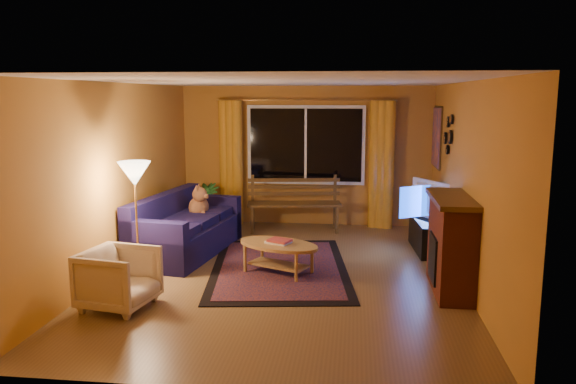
# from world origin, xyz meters

# --- Properties ---
(floor) EXTENTS (4.50, 6.00, 0.02)m
(floor) POSITION_xyz_m (0.00, 0.00, -0.01)
(floor) COLOR brown
(floor) RESTS_ON ground
(ceiling) EXTENTS (4.50, 6.00, 0.02)m
(ceiling) POSITION_xyz_m (0.00, 0.00, 2.51)
(ceiling) COLOR white
(ceiling) RESTS_ON ground
(wall_back) EXTENTS (4.50, 0.02, 2.50)m
(wall_back) POSITION_xyz_m (0.00, 3.01, 1.25)
(wall_back) COLOR #C0802F
(wall_back) RESTS_ON ground
(wall_left) EXTENTS (0.02, 6.00, 2.50)m
(wall_left) POSITION_xyz_m (-2.26, 0.00, 1.25)
(wall_left) COLOR #C0802F
(wall_left) RESTS_ON ground
(wall_right) EXTENTS (0.02, 6.00, 2.50)m
(wall_right) POSITION_xyz_m (2.26, 0.00, 1.25)
(wall_right) COLOR #C0802F
(wall_right) RESTS_ON ground
(window) EXTENTS (2.00, 0.02, 1.30)m
(window) POSITION_xyz_m (0.00, 2.94, 1.45)
(window) COLOR black
(window) RESTS_ON wall_back
(curtain_rod) EXTENTS (3.20, 0.03, 0.03)m
(curtain_rod) POSITION_xyz_m (0.00, 2.90, 2.25)
(curtain_rod) COLOR #BF8C3F
(curtain_rod) RESTS_ON wall_back
(curtain_left) EXTENTS (0.36, 0.36, 2.24)m
(curtain_left) POSITION_xyz_m (-1.35, 2.88, 1.12)
(curtain_left) COLOR orange
(curtain_left) RESTS_ON ground
(curtain_right) EXTENTS (0.36, 0.36, 2.24)m
(curtain_right) POSITION_xyz_m (1.35, 2.88, 1.12)
(curtain_right) COLOR orange
(curtain_right) RESTS_ON ground
(bench) EXTENTS (1.66, 0.69, 0.48)m
(bench) POSITION_xyz_m (-0.14, 2.37, 0.24)
(bench) COLOR #452E12
(bench) RESTS_ON ground
(potted_plant) EXTENTS (0.58, 0.58, 0.81)m
(potted_plant) POSITION_xyz_m (-1.68, 2.35, 0.41)
(potted_plant) COLOR #235B1E
(potted_plant) RESTS_ON ground
(sofa) EXTENTS (1.24, 2.29, 0.88)m
(sofa) POSITION_xyz_m (-1.58, 0.82, 0.44)
(sofa) COLOR #140F39
(sofa) RESTS_ON ground
(dog) EXTENTS (0.37, 0.47, 0.47)m
(dog) POSITION_xyz_m (-1.53, 1.31, 0.67)
(dog) COLOR #A06139
(dog) RESTS_ON sofa
(armchair) EXTENTS (0.78, 0.82, 0.74)m
(armchair) POSITION_xyz_m (-1.68, -1.40, 0.37)
(armchair) COLOR #CAB293
(armchair) RESTS_ON ground
(floor_lamp) EXTENTS (0.31, 0.31, 1.54)m
(floor_lamp) POSITION_xyz_m (-1.80, -0.53, 0.77)
(floor_lamp) COLOR #BF8C3F
(floor_lamp) RESTS_ON ground
(rug) EXTENTS (2.19, 3.08, 0.02)m
(rug) POSITION_xyz_m (-0.11, 0.25, 0.01)
(rug) COLOR maroon
(rug) RESTS_ON ground
(coffee_table) EXTENTS (1.51, 1.51, 0.41)m
(coffee_table) POSITION_xyz_m (-0.09, 0.01, 0.21)
(coffee_table) COLOR #A87A3C
(coffee_table) RESTS_ON ground
(tv_console) EXTENTS (0.46, 1.16, 0.47)m
(tv_console) POSITION_xyz_m (2.00, 1.38, 0.24)
(tv_console) COLOR black
(tv_console) RESTS_ON ground
(television) EXTENTS (0.65, 0.94, 0.59)m
(television) POSITION_xyz_m (2.00, 1.38, 0.77)
(television) COLOR black
(television) RESTS_ON tv_console
(fireplace) EXTENTS (0.40, 1.20, 1.10)m
(fireplace) POSITION_xyz_m (2.05, -0.40, 0.55)
(fireplace) COLOR maroon
(fireplace) RESTS_ON ground
(mirror_cluster) EXTENTS (0.06, 0.60, 0.56)m
(mirror_cluster) POSITION_xyz_m (2.21, 1.30, 1.80)
(mirror_cluster) COLOR black
(mirror_cluster) RESTS_ON wall_right
(painting) EXTENTS (0.04, 0.76, 0.96)m
(painting) POSITION_xyz_m (2.22, 2.45, 1.65)
(painting) COLOR orange
(painting) RESTS_ON wall_right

